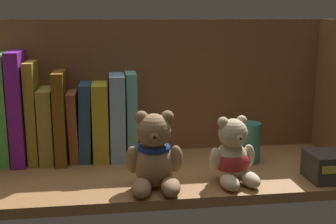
{
  "coord_description": "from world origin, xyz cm",
  "views": [
    {
      "loc": [
        -10.6,
        -85.76,
        33.93
      ],
      "look_at": [
        1.28,
        0.0,
        14.71
      ],
      "focal_mm": 46.35,
      "sensor_mm": 36.0,
      "label": 1
    }
  ],
  "objects_px": {
    "pillar_candle": "(249,142)",
    "small_product_box": "(333,166)",
    "book_2": "(20,107)",
    "book_4": "(48,124)",
    "book_8": "(101,120)",
    "book_3": "(34,111)",
    "book_10": "(131,115)",
    "book_9": "(117,116)",
    "book_7": "(86,121)",
    "book_1": "(4,108)",
    "teddy_bear_larger": "(154,156)",
    "book_5": "(62,115)",
    "book_6": "(74,125)",
    "teddy_bear_smaller": "(232,157)"
  },
  "relations": [
    {
      "from": "book_5",
      "to": "small_product_box",
      "type": "bearing_deg",
      "value": -20.88
    },
    {
      "from": "book_3",
      "to": "book_4",
      "type": "relative_size",
      "value": 1.36
    },
    {
      "from": "book_1",
      "to": "book_7",
      "type": "distance_m",
      "value": 0.18
    },
    {
      "from": "teddy_bear_smaller",
      "to": "small_product_box",
      "type": "distance_m",
      "value": 0.2
    },
    {
      "from": "book_3",
      "to": "teddy_bear_smaller",
      "type": "relative_size",
      "value": 1.69
    },
    {
      "from": "book_6",
      "to": "small_product_box",
      "type": "bearing_deg",
      "value": -21.82
    },
    {
      "from": "book_3",
      "to": "book_10",
      "type": "relative_size",
      "value": 1.14
    },
    {
      "from": "book_7",
      "to": "book_10",
      "type": "distance_m",
      "value": 0.1
    },
    {
      "from": "book_4",
      "to": "book_10",
      "type": "bearing_deg",
      "value": 0.0
    },
    {
      "from": "book_6",
      "to": "pillar_candle",
      "type": "distance_m",
      "value": 0.4
    },
    {
      "from": "book_5",
      "to": "book_8",
      "type": "distance_m",
      "value": 0.09
    },
    {
      "from": "book_4",
      "to": "book_7",
      "type": "height_order",
      "value": "book_7"
    },
    {
      "from": "book_1",
      "to": "teddy_bear_larger",
      "type": "height_order",
      "value": "book_1"
    },
    {
      "from": "book_1",
      "to": "pillar_candle",
      "type": "distance_m",
      "value": 0.55
    },
    {
      "from": "book_3",
      "to": "book_2",
      "type": "bearing_deg",
      "value": -180.0
    },
    {
      "from": "book_4",
      "to": "book_2",
      "type": "bearing_deg",
      "value": 180.0
    },
    {
      "from": "book_4",
      "to": "book_9",
      "type": "bearing_deg",
      "value": 0.0
    },
    {
      "from": "teddy_bear_larger",
      "to": "pillar_candle",
      "type": "height_order",
      "value": "teddy_bear_larger"
    },
    {
      "from": "book_4",
      "to": "book_8",
      "type": "height_order",
      "value": "book_8"
    },
    {
      "from": "book_7",
      "to": "small_product_box",
      "type": "relative_size",
      "value": 1.76
    },
    {
      "from": "book_8",
      "to": "pillar_candle",
      "type": "xyz_separation_m",
      "value": [
        0.33,
        -0.08,
        -0.04
      ]
    },
    {
      "from": "pillar_candle",
      "to": "book_9",
      "type": "bearing_deg",
      "value": 164.41
    },
    {
      "from": "book_10",
      "to": "pillar_candle",
      "type": "relative_size",
      "value": 2.2
    },
    {
      "from": "book_2",
      "to": "book_9",
      "type": "height_order",
      "value": "book_2"
    },
    {
      "from": "book_2",
      "to": "book_6",
      "type": "distance_m",
      "value": 0.12
    },
    {
      "from": "pillar_candle",
      "to": "small_product_box",
      "type": "relative_size",
      "value": 0.9
    },
    {
      "from": "book_1",
      "to": "teddy_bear_smaller",
      "type": "distance_m",
      "value": 0.51
    },
    {
      "from": "book_8",
      "to": "pillar_candle",
      "type": "distance_m",
      "value": 0.34
    },
    {
      "from": "book_7",
      "to": "book_9",
      "type": "bearing_deg",
      "value": 0.0
    },
    {
      "from": "book_2",
      "to": "book_4",
      "type": "height_order",
      "value": "book_2"
    },
    {
      "from": "book_2",
      "to": "small_product_box",
      "type": "relative_size",
      "value": 2.49
    },
    {
      "from": "book_1",
      "to": "book_3",
      "type": "height_order",
      "value": "book_1"
    },
    {
      "from": "teddy_bear_larger",
      "to": "small_product_box",
      "type": "relative_size",
      "value": 1.5
    },
    {
      "from": "small_product_box",
      "to": "book_9",
      "type": "bearing_deg",
      "value": 153.73
    },
    {
      "from": "book_1",
      "to": "book_3",
      "type": "distance_m",
      "value": 0.06
    },
    {
      "from": "book_4",
      "to": "small_product_box",
      "type": "bearing_deg",
      "value": -19.85
    },
    {
      "from": "teddy_bear_smaller",
      "to": "book_7",
      "type": "bearing_deg",
      "value": 145.86
    },
    {
      "from": "teddy_bear_larger",
      "to": "pillar_candle",
      "type": "xyz_separation_m",
      "value": [
        0.23,
        0.13,
        -0.02
      ]
    },
    {
      "from": "book_2",
      "to": "book_4",
      "type": "bearing_deg",
      "value": -0.0
    },
    {
      "from": "book_7",
      "to": "book_4",
      "type": "bearing_deg",
      "value": -180.0
    },
    {
      "from": "book_5",
      "to": "teddy_bear_smaller",
      "type": "xyz_separation_m",
      "value": [
        0.34,
        -0.2,
        -0.05
      ]
    },
    {
      "from": "book_4",
      "to": "book_8",
      "type": "bearing_deg",
      "value": 0.0
    },
    {
      "from": "book_2",
      "to": "teddy_bear_larger",
      "type": "relative_size",
      "value": 1.65
    },
    {
      "from": "book_1",
      "to": "book_5",
      "type": "relative_size",
      "value": 1.2
    },
    {
      "from": "book_3",
      "to": "book_9",
      "type": "xyz_separation_m",
      "value": [
        0.18,
        -0.0,
        -0.02
      ]
    },
    {
      "from": "book_1",
      "to": "small_product_box",
      "type": "height_order",
      "value": "book_1"
    },
    {
      "from": "book_7",
      "to": "small_product_box",
      "type": "xyz_separation_m",
      "value": [
        0.49,
        -0.21,
        -0.06
      ]
    },
    {
      "from": "book_5",
      "to": "book_7",
      "type": "bearing_deg",
      "value": 0.0
    },
    {
      "from": "book_7",
      "to": "book_3",
      "type": "bearing_deg",
      "value": 180.0
    },
    {
      "from": "book_2",
      "to": "teddy_bear_larger",
      "type": "distance_m",
      "value": 0.35
    }
  ]
}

